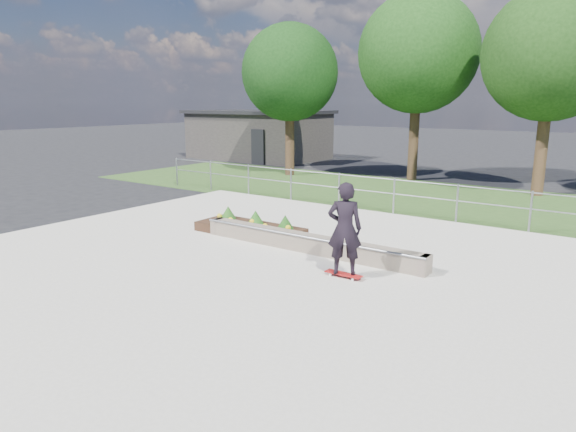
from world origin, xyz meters
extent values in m
plane|color=black|center=(0.00, 0.00, 0.00)|extent=(120.00, 120.00, 0.00)
cube|color=#28441B|center=(0.00, 11.00, 0.01)|extent=(30.00, 8.00, 0.02)
cube|color=#AFA99B|center=(0.00, 0.00, 0.03)|extent=(15.00, 15.00, 0.06)
cylinder|color=gray|center=(-10.00, 7.50, 0.60)|extent=(0.06, 0.06, 1.20)
cylinder|color=gray|center=(-8.00, 7.50, 0.60)|extent=(0.06, 0.06, 1.20)
cylinder|color=gray|center=(-6.00, 7.50, 0.60)|extent=(0.06, 0.06, 1.20)
cylinder|color=gray|center=(-4.00, 7.50, 0.60)|extent=(0.06, 0.06, 1.20)
cylinder|color=gray|center=(-2.00, 7.50, 0.60)|extent=(0.06, 0.06, 1.20)
cylinder|color=gray|center=(0.00, 7.50, 0.60)|extent=(0.06, 0.06, 1.20)
cylinder|color=gray|center=(2.00, 7.50, 0.60)|extent=(0.06, 0.06, 1.20)
cylinder|color=gray|center=(4.00, 7.50, 0.60)|extent=(0.06, 0.06, 1.20)
cylinder|color=gray|center=(0.00, 7.50, 1.15)|extent=(20.00, 0.04, 0.04)
cylinder|color=gray|center=(0.00, 7.50, 0.70)|extent=(20.00, 0.04, 0.04)
cube|color=#2A2725|center=(-14.00, 18.00, 1.40)|extent=(8.00, 5.00, 2.80)
cube|color=black|center=(-14.00, 18.00, 2.90)|extent=(8.40, 5.40, 0.20)
cube|color=black|center=(-12.00, 15.45, 1.00)|extent=(0.90, 0.10, 2.00)
cylinder|color=#321F14|center=(-8.00, 13.00, 1.46)|extent=(0.44, 0.44, 2.93)
sphere|color=black|center=(-8.00, 13.00, 4.88)|extent=(4.55, 4.55, 4.55)
cylinder|color=black|center=(-2.50, 15.00, 1.69)|extent=(0.44, 0.44, 3.38)
sphere|color=black|center=(-2.50, 15.00, 5.62)|extent=(5.25, 5.25, 5.25)
cylinder|color=#382416|center=(3.00, 14.00, 1.57)|extent=(0.44, 0.44, 3.15)
sphere|color=black|center=(3.00, 14.00, 5.25)|extent=(4.90, 4.90, 4.90)
cube|color=#675A4C|center=(0.10, 2.42, 0.26)|extent=(6.00, 0.40, 0.40)
cylinder|color=gray|center=(0.10, 2.22, 0.46)|extent=(6.00, 0.06, 0.06)
cube|color=brown|center=(-2.80, 2.42, 0.26)|extent=(0.15, 0.42, 0.40)
cube|color=brown|center=(3.00, 2.42, 0.26)|extent=(0.15, 0.42, 0.40)
cube|color=black|center=(-2.04, 2.85, 0.18)|extent=(3.00, 1.20, 0.25)
sphere|color=yellow|center=(-3.24, 2.95, 0.39)|extent=(0.14, 0.14, 0.14)
sphere|color=yellow|center=(-2.64, 2.75, 0.39)|extent=(0.14, 0.14, 0.14)
sphere|color=yellow|center=(-2.04, 2.95, 0.39)|extent=(0.14, 0.14, 0.14)
sphere|color=yellow|center=(-1.44, 2.75, 0.39)|extent=(0.14, 0.14, 0.14)
sphere|color=yellow|center=(-0.84, 2.95, 0.39)|extent=(0.14, 0.14, 0.14)
cone|color=#1D4B15|center=(-3.04, 3.10, 0.49)|extent=(0.44, 0.44, 0.36)
cone|color=#1D4E16|center=(-2.04, 3.10, 0.49)|extent=(0.44, 0.44, 0.36)
cone|color=#174112|center=(-1.04, 3.10, 0.49)|extent=(0.44, 0.44, 0.36)
cylinder|color=silver|center=(1.48, 1.21, 0.09)|extent=(0.05, 0.03, 0.05)
cylinder|color=silver|center=(1.48, 1.39, 0.09)|extent=(0.05, 0.03, 0.05)
cylinder|color=white|center=(2.00, 1.21, 0.09)|extent=(0.05, 0.03, 0.05)
cylinder|color=white|center=(2.00, 1.39, 0.09)|extent=(0.05, 0.03, 0.05)
cylinder|color=gray|center=(1.48, 1.30, 0.11)|extent=(0.02, 0.18, 0.02)
cylinder|color=gray|center=(2.00, 1.30, 0.11)|extent=(0.02, 0.18, 0.02)
cube|color=maroon|center=(1.74, 1.30, 0.13)|extent=(0.80, 0.21, 0.02)
imported|color=black|center=(1.74, 1.30, 1.08)|extent=(0.82, 0.72, 1.88)
camera|label=1|loc=(6.62, -7.39, 3.56)|focal=32.00mm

